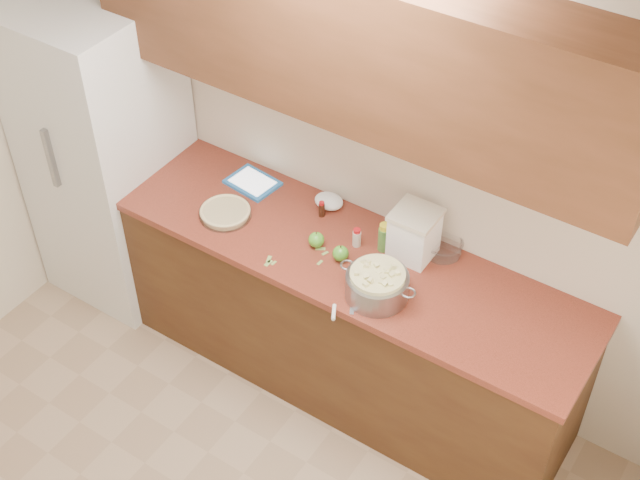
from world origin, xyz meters
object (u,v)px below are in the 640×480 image
Objects in this scene: pie at (225,213)px; tablet at (253,183)px; flour_canister at (414,233)px; colander at (377,285)px.

tablet is at bearing 97.57° from pie.
tablet is (-0.95, 0.00, -0.12)m from flour_canister.
colander is 1.01m from tablet.
pie reaches higher than tablet.
colander is at bearing -90.41° from flour_canister.
pie is 0.28m from tablet.
flour_canister is (0.00, 0.33, 0.06)m from colander.
tablet is (-0.04, 0.28, -0.01)m from pie.
flour_canister is at bearing 89.59° from colander.
pie is 0.96m from flour_canister.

